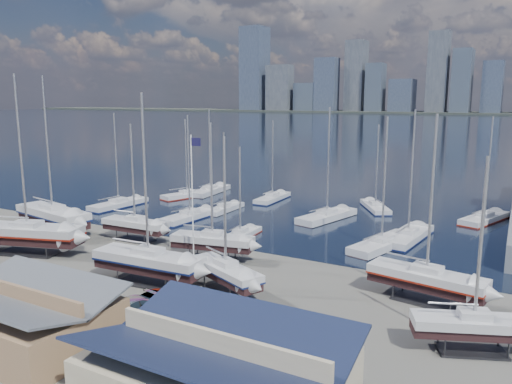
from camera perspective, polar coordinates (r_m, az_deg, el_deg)
The scene contains 31 objects.
ground at distance 49.58m, azimuth -9.58°, elevation -9.11°, with size 1400.00×1400.00×0.00m, color #605E59.
water at distance 347.85m, azimuth 24.48°, elevation 6.88°, with size 1400.00×600.00×0.40m, color #1A243B.
far_shore at distance 607.10m, azimuth 26.68°, elevation 8.01°, with size 1400.00×80.00×2.20m, color #2D332D.
skyline at distance 601.53m, azimuth 26.19°, elevation 11.67°, with size 639.14×43.80×107.69m.
shed_grey at distance 38.59m, azimuth -25.04°, elevation -12.42°, with size 12.60×8.40×4.17m.
shed_blue at distance 28.14m, azimuth -4.30°, elevation -19.66°, with size 13.65×9.45×4.71m.
sailboat_cradle_0 at distance 67.48m, azimuth -22.20°, elevation -2.48°, with size 12.52×5.33×19.34m.
sailboat_cradle_1 at distance 59.56m, azimuth -24.63°, elevation -4.34°, with size 12.45×6.93×19.14m.
sailboat_cradle_2 at distance 60.76m, azimuth -13.66°, elevation -3.64°, with size 8.43×2.67×13.79m.
sailboat_cradle_3 at distance 46.56m, azimuth -12.19°, elevation -7.75°, with size 10.83×3.68×17.13m.
sailboat_cradle_4 at distance 52.49m, azimuth -5.00°, elevation -5.60°, with size 8.97×4.12×14.28m.
sailboat_cradle_5 at distance 43.62m, azimuth -3.49°, elevation -9.04°, with size 8.50×5.47×13.57m.
sailboat_cradle_6 at distance 43.82m, azimuth 18.89°, elevation -9.39°, with size 9.85×4.16×15.48m.
sailboat_cradle_7 at distance 36.87m, azimuth 23.63°, elevation -13.77°, with size 8.14×5.08×13.12m.
sailboat_moored_0 at distance 80.34m, azimuth -15.43°, elevation -1.49°, with size 3.54×10.35×15.22m.
sailboat_moored_1 at distance 85.98m, azimuth -7.88°, elevation -0.43°, with size 5.33×9.65×13.91m.
sailboat_moored_2 at distance 89.10m, azimuth -5.24°, elevation 0.02°, with size 3.84×10.51×15.53m.
sailboat_moored_3 at distance 70.26m, azimuth -7.56°, elevation -2.90°, with size 3.47×10.29×15.15m.
sailboat_moored_4 at distance 74.90m, azimuth -3.62°, elevation -1.97°, with size 2.48×8.23×12.35m.
sailboat_moored_5 at distance 82.46m, azimuth 1.89°, elevation -0.81°, with size 2.87×9.32×13.82m.
sailboat_moored_6 at distance 60.50m, azimuth -1.81°, elevation -5.02°, with size 2.54×7.85×11.59m.
sailboat_moored_7 at distance 70.14m, azimuth 8.10°, elevation -2.93°, with size 5.50×11.18×16.26m.
sailboat_moored_8 at distance 77.84m, azimuth 13.46°, elevation -1.78°, with size 6.83×9.01×13.48m.
sailboat_moored_9 at distance 58.20m, azimuth 14.14°, elevation -5.97°, with size 5.35×10.60×15.41m.
sailboat_moored_10 at distance 62.23m, azimuth 16.98°, elevation -5.05°, with size 4.15×11.06×16.15m.
sailboat_moored_11 at distance 75.14m, azimuth 24.63°, elevation -2.91°, with size 5.94×10.41×15.01m.
car_a at distance 52.57m, azimuth -25.97°, elevation -8.04°, with size 1.79×4.46×1.52m, color gray.
car_b at distance 48.18m, azimuth -21.54°, elevation -9.38°, with size 1.56×4.48×1.48m, color gray.
car_c at distance 41.13m, azimuth -12.27°, elevation -12.35°, with size 2.39×5.19×1.44m, color gray.
car_d at distance 40.04m, azimuth -14.61°, elevation -12.98°, with size 2.25×5.54×1.61m, color gray.
flagpole at distance 48.60m, azimuth -7.21°, elevation -0.01°, with size 1.16×0.12×13.25m.
Camera 1 is at (29.56, -46.18, 16.58)m, focal length 35.00 mm.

